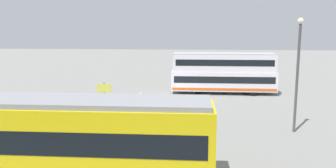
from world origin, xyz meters
TOP-DOWN VIEW (x-y plane):
  - ground_plane at (0.00, 0.00)m, footprint 160.00×160.00m
  - double_decker_bus at (-4.34, -3.74)m, footprint 10.09×2.60m
  - tram_yellow at (4.41, 16.45)m, footprint 13.97×2.84m
  - pedestrian_near_railing at (2.31, 4.97)m, footprint 0.43×0.43m
  - pedestrian_crossing at (-1.10, 8.12)m, footprint 0.45×0.45m
  - pedestrian_railing at (1.54, 6.60)m, footprint 6.06×0.34m
  - info_sign at (4.58, 6.68)m, footprint 1.00×0.12m
  - street_lamp at (-7.78, 8.58)m, footprint 0.36×0.36m

SIDE VIEW (x-z plane):
  - ground_plane at x=0.00m, z-range 0.00..0.00m
  - pedestrian_railing at x=1.54m, z-range 0.19..1.27m
  - pedestrian_near_railing at x=2.31m, z-range 0.11..1.70m
  - pedestrian_crossing at x=-1.10m, z-range 0.14..1.90m
  - info_sign at x=4.58m, z-range 0.48..3.05m
  - tram_yellow at x=4.41m, z-range 0.07..3.56m
  - double_decker_bus at x=-4.34m, z-range 0.04..4.01m
  - street_lamp at x=-7.78m, z-range 0.58..7.43m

